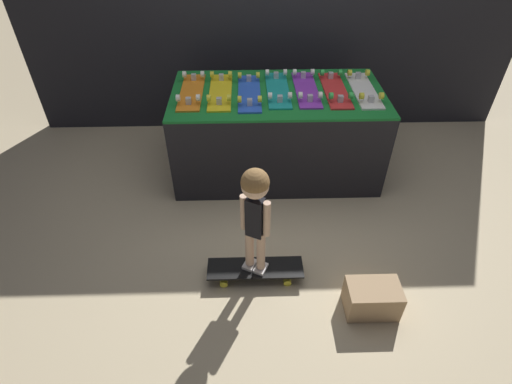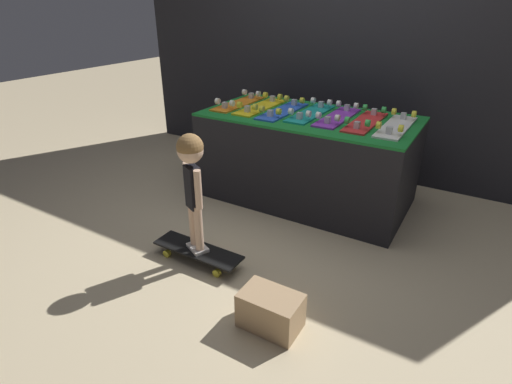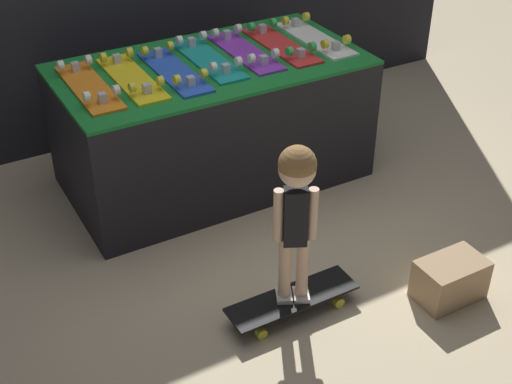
{
  "view_description": "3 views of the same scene",
  "coord_description": "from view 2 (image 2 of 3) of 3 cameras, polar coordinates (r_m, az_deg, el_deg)",
  "views": [
    {
      "loc": [
        -0.27,
        -2.51,
        2.23
      ],
      "look_at": [
        -0.21,
        -0.32,
        0.41
      ],
      "focal_mm": 28.0,
      "sensor_mm": 36.0,
      "label": 1
    },
    {
      "loc": [
        1.3,
        -2.51,
        1.65
      ],
      "look_at": [
        -0.01,
        -0.31,
        0.4
      ],
      "focal_mm": 28.0,
      "sensor_mm": 36.0,
      "label": 2
    },
    {
      "loc": [
        -1.63,
        -2.89,
        2.39
      ],
      "look_at": [
        -0.15,
        -0.25,
        0.39
      ],
      "focal_mm": 50.0,
      "sensor_mm": 36.0,
      "label": 3
    }
  ],
  "objects": [
    {
      "name": "back_wall",
      "position": [
        4.14,
        13.1,
        19.42
      ],
      "size": [
        4.81,
        0.1,
        2.45
      ],
      "color": "black",
      "rests_on": "ground_plane"
    },
    {
      "name": "skateboard_on_floor",
      "position": [
        2.82,
        -8.3,
        -8.37
      ],
      "size": [
        0.66,
        0.19,
        0.09
      ],
      "color": "black",
      "rests_on": "ground_plane"
    },
    {
      "name": "skateboard_purple_on_rack",
      "position": [
        3.37,
        11.58,
        10.58
      ],
      "size": [
        0.18,
        0.67,
        0.09
      ],
      "color": "purple",
      "rests_on": "display_rack"
    },
    {
      "name": "skateboard_blue_on_rack",
      "position": [
        3.5,
        3.85,
        11.61
      ],
      "size": [
        0.18,
        0.67,
        0.09
      ],
      "color": "blue",
      "rests_on": "display_rack"
    },
    {
      "name": "storage_box",
      "position": [
        2.28,
        2.09,
        -16.56
      ],
      "size": [
        0.33,
        0.21,
        0.21
      ],
      "color": "tan",
      "rests_on": "ground_plane"
    },
    {
      "name": "skateboard_yellow_on_rack",
      "position": [
        3.64,
        0.65,
        12.2
      ],
      "size": [
        0.18,
        0.67,
        0.09
      ],
      "color": "yellow",
      "rests_on": "display_rack"
    },
    {
      "name": "ground_plane",
      "position": [
        3.27,
        2.95,
        -4.35
      ],
      "size": [
        16.0,
        16.0,
        0.0
      ],
      "primitive_type": "plane",
      "color": "beige"
    },
    {
      "name": "child",
      "position": [
        2.53,
        -9.16,
        2.85
      ],
      "size": [
        0.19,
        0.17,
        0.83
      ],
      "rotation": [
        0.0,
        0.0,
        -0.44
      ],
      "color": "silver",
      "rests_on": "skateboard_on_floor"
    },
    {
      "name": "skateboard_orange_on_rack",
      "position": [
        3.76,
        -2.47,
        12.65
      ],
      "size": [
        0.18,
        0.67,
        0.09
      ],
      "color": "orange",
      "rests_on": "display_rack"
    },
    {
      "name": "display_rack",
      "position": [
        3.55,
        7.26,
        4.85
      ],
      "size": [
        1.76,
        0.93,
        0.77
      ],
      "color": "black",
      "rests_on": "ground_plane"
    },
    {
      "name": "skateboard_teal_on_rack",
      "position": [
        3.45,
        7.83,
        11.22
      ],
      "size": [
        0.18,
        0.67,
        0.09
      ],
      "color": "teal",
      "rests_on": "display_rack"
    },
    {
      "name": "skateboard_white_on_rack",
      "position": [
        3.23,
        19.4,
        8.96
      ],
      "size": [
        0.18,
        0.67,
        0.09
      ],
      "color": "white",
      "rests_on": "display_rack"
    },
    {
      "name": "skateboard_red_on_rack",
      "position": [
        3.29,
        15.4,
        9.79
      ],
      "size": [
        0.18,
        0.67,
        0.09
      ],
      "color": "red",
      "rests_on": "display_rack"
    }
  ]
}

